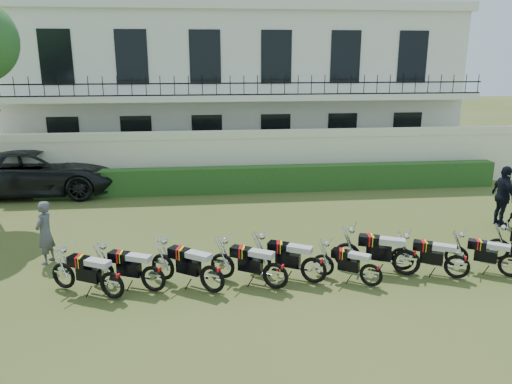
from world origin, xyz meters
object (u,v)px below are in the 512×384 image
at_px(suv, 38,172).
at_px(inspector, 45,233).
at_px(motorcycle_3, 275,269).
at_px(motorcycle_8, 512,260).
at_px(motorcycle_1, 153,272).
at_px(motorcycle_4, 314,264).
at_px(motorcycle_5, 371,270).
at_px(motorcycle_6, 407,256).
at_px(motorcycle_0, 112,279).
at_px(motorcycle_7, 458,261).
at_px(motorcycle_2, 212,272).
at_px(officer_5, 503,196).

bearing_deg(suv, inspector, -162.74).
bearing_deg(motorcycle_3, motorcycle_8, -59.15).
xyz_separation_m(motorcycle_1, motorcycle_8, (8.48, -0.15, -0.03)).
distance_m(motorcycle_3, suv, 12.04).
bearing_deg(motorcycle_8, motorcycle_4, 121.78).
relative_size(motorcycle_4, motorcycle_8, 1.18).
relative_size(motorcycle_5, motorcycle_6, 0.75).
relative_size(motorcycle_1, motorcycle_4, 0.99).
bearing_deg(inspector, motorcycle_8, 95.05).
bearing_deg(motorcycle_8, inspector, 113.16).
xyz_separation_m(motorcycle_0, motorcycle_6, (6.87, 0.45, 0.03)).
distance_m(motorcycle_4, suv, 12.53).
bearing_deg(motorcycle_7, motorcycle_8, -63.95).
distance_m(motorcycle_6, motorcycle_7, 1.18).
bearing_deg(motorcycle_5, motorcycle_2, 124.09).
distance_m(motorcycle_6, inspector, 9.06).
xyz_separation_m(motorcycle_0, officer_5, (11.31, 3.70, 0.46)).
relative_size(motorcycle_1, officer_5, 0.95).
distance_m(motorcycle_5, motorcycle_8, 3.51).
xyz_separation_m(motorcycle_6, inspector, (-8.88, 1.80, 0.30)).
bearing_deg(suv, motorcycle_1, -150.83).
bearing_deg(motorcycle_0, inspector, 69.76).
bearing_deg(motorcycle_2, motorcycle_1, 116.30).
relative_size(suv, officer_5, 3.25).
xyz_separation_m(motorcycle_5, motorcycle_7, (2.18, 0.18, 0.04)).
bearing_deg(motorcycle_0, motorcycle_7, -60.98).
bearing_deg(motorcycle_1, officer_5, -47.86).
height_order(motorcycle_0, motorcycle_4, motorcycle_4).
height_order(motorcycle_2, suv, suv).
distance_m(motorcycle_3, motorcycle_7, 4.39).
xyz_separation_m(motorcycle_0, motorcycle_5, (5.83, -0.03, -0.06)).
xyz_separation_m(motorcycle_7, suv, (-12.23, 9.06, 0.39)).
height_order(motorcycle_1, officer_5, officer_5).
xyz_separation_m(motorcycle_7, inspector, (-10.01, 2.10, 0.36)).
distance_m(motorcycle_0, motorcycle_6, 6.88).
bearing_deg(motorcycle_5, officer_5, -20.38).
xyz_separation_m(motorcycle_3, motorcycle_6, (3.25, 0.37, 0.02)).
relative_size(motorcycle_4, inspector, 1.10).
xyz_separation_m(motorcycle_2, motorcycle_6, (4.69, 0.40, 0.01)).
distance_m(motorcycle_2, motorcycle_7, 5.83).
relative_size(motorcycle_6, motorcycle_8, 1.26).
height_order(motorcycle_2, motorcycle_4, motorcycle_2).
distance_m(motorcycle_3, motorcycle_5, 2.22).
height_order(motorcycle_1, motorcycle_6, motorcycle_6).
bearing_deg(motorcycle_2, motorcycle_8, -54.65).
distance_m(motorcycle_5, motorcycle_7, 2.18).
bearing_deg(motorcycle_4, motorcycle_8, -63.74).
height_order(motorcycle_3, motorcycle_5, motorcycle_3).
bearing_deg(suv, motorcycle_3, -139.77).
distance_m(motorcycle_1, motorcycle_7, 7.14).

